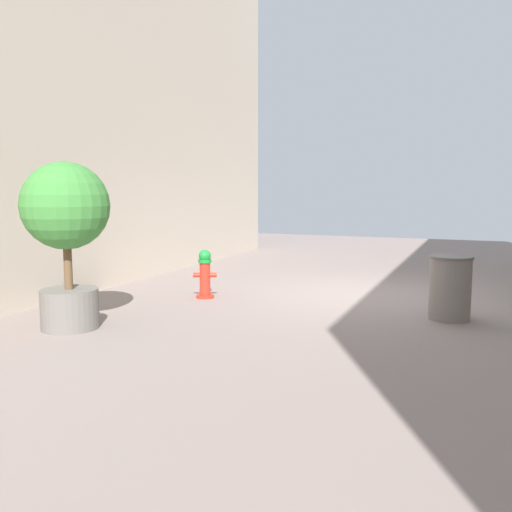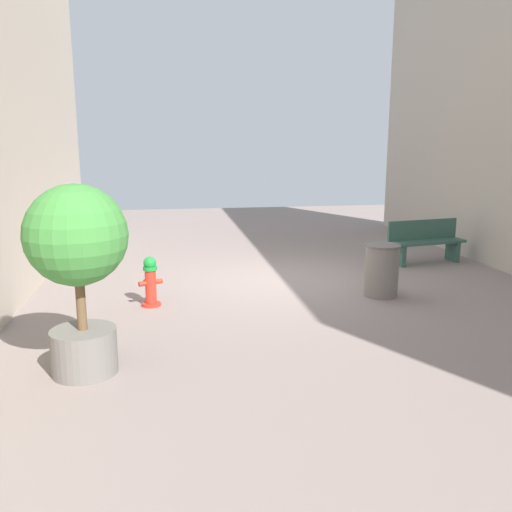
{
  "view_description": "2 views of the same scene",
  "coord_description": "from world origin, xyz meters",
  "views": [
    {
      "loc": [
        -1.84,
        9.6,
        1.88
      ],
      "look_at": [
        1.2,
        2.22,
        0.89
      ],
      "focal_mm": 38.96,
      "sensor_mm": 36.0,
      "label": 1
    },
    {
      "loc": [
        2.24,
        10.01,
        2.68
      ],
      "look_at": [
        0.92,
        2.11,
        0.96
      ],
      "focal_mm": 37.97,
      "sensor_mm": 36.0,
      "label": 2
    }
  ],
  "objects": [
    {
      "name": "ground_plane",
      "position": [
        0.0,
        0.0,
        0.0
      ],
      "size": [
        23.4,
        23.4,
        0.0
      ],
      "primitive_type": "plane",
      "color": "gray"
    },
    {
      "name": "fire_hydrant",
      "position": [
        2.54,
        1.27,
        0.41
      ],
      "size": [
        0.4,
        0.38,
        0.83
      ],
      "color": "red",
      "rests_on": "ground_plane"
    },
    {
      "name": "planter_tree",
      "position": [
        3.25,
        3.82,
        1.41
      ],
      "size": [
        1.15,
        1.15,
        2.22
      ],
      "color": "slate",
      "rests_on": "ground_plane"
    },
    {
      "name": "building_facade_right",
      "position": [
        5.0,
        2.7,
        4.03
      ],
      "size": [
        0.7,
        18.0,
        8.05
      ],
      "primitive_type": "cube",
      "color": "beige",
      "rests_on": "ground_plane"
    },
    {
      "name": "trash_bin",
      "position": [
        -1.43,
        1.33,
        0.46
      ],
      "size": [
        0.61,
        0.61,
        0.92
      ],
      "color": "slate",
      "rests_on": "ground_plane"
    }
  ]
}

